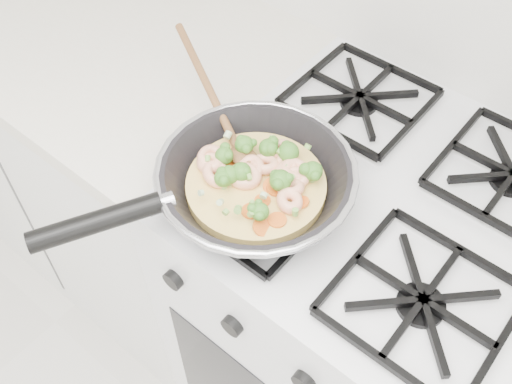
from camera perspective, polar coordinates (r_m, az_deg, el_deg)
The scene contains 3 objects.
stove at distance 1.34m, azimuth 9.32°, elevation -11.95°, with size 0.60×0.60×0.92m.
counter_left at distance 1.68m, azimuth -13.97°, elevation 3.85°, with size 1.00×0.60×0.90m.
skillet at distance 0.89m, azimuth -0.28°, elevation 1.23°, with size 0.47×0.47×0.10m.
Camera 1 is at (0.22, 1.10, 1.64)m, focal length 40.58 mm.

